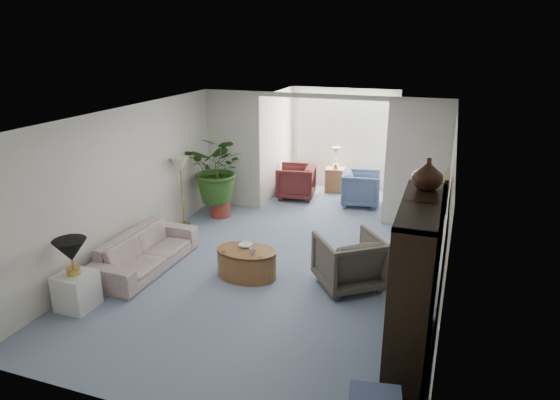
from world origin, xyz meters
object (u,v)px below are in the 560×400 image
at_px(sofa, 146,251).
at_px(table_lamp, 71,250).
at_px(floor_lamp, 180,164).
at_px(sunroom_chair_maroon, 296,182).
at_px(coffee_bowl, 246,245).
at_px(cabinet_urn, 428,174).
at_px(side_table_dark, 399,267).
at_px(entertainment_cabinet, 415,282).
at_px(framed_picture, 447,193).
at_px(wingback_chair, 349,261).
at_px(sunroom_chair_blue, 361,188).
at_px(coffee_cup, 253,251).
at_px(end_table, 77,291).
at_px(coffee_table, 247,263).
at_px(sunroom_table, 335,180).
at_px(plant_pot, 220,209).

relative_size(sofa, table_lamp, 4.53).
relative_size(floor_lamp, sunroom_chair_maroon, 0.43).
height_order(coffee_bowl, cabinet_urn, cabinet_urn).
relative_size(side_table_dark, cabinet_urn, 1.57).
relative_size(sofa, entertainment_cabinet, 1.06).
xyz_separation_m(framed_picture, cabinet_urn, (-0.23, -0.55, 0.37)).
bearing_deg(sofa, wingback_chair, -80.54).
xyz_separation_m(table_lamp, sunroom_chair_blue, (2.87, 5.58, -0.49)).
bearing_deg(coffee_cup, wingback_chair, 13.15).
xyz_separation_m(end_table, coffee_table, (1.83, 1.62, -0.03)).
xyz_separation_m(sofa, coffee_table, (1.63, 0.27, -0.07)).
distance_m(cabinet_urn, sunroom_table, 6.08).
bearing_deg(coffee_table, cabinet_urn, -14.09).
bearing_deg(coffee_cup, sunroom_chair_maroon, 98.54).
xyz_separation_m(coffee_table, side_table_dark, (2.24, 0.53, 0.06)).
bearing_deg(sofa, sunroom_chair_maroon, -14.83).
height_order(side_table_dark, cabinet_urn, cabinet_urn).
bearing_deg(cabinet_urn, sunroom_chair_blue, 108.32).
distance_m(sofa, floor_lamp, 2.08).
bearing_deg(coffee_bowl, table_lamp, -136.10).
distance_m(floor_lamp, side_table_dark, 4.47).
relative_size(framed_picture, coffee_cup, 4.66).
relative_size(floor_lamp, wingback_chair, 0.40).
distance_m(end_table, floor_lamp, 3.31).
distance_m(entertainment_cabinet, sunroom_table, 6.32).
relative_size(side_table_dark, entertainment_cabinet, 0.30).
distance_m(plant_pot, sunroom_chair_maroon, 2.03).
distance_m(entertainment_cabinet, plant_pot, 5.41).
bearing_deg(coffee_table, coffee_cup, -33.69).
relative_size(sunroom_chair_blue, sunroom_table, 1.43).
distance_m(coffee_bowl, plant_pot, 2.66).
bearing_deg(coffee_table, sunroom_table, 86.48).
bearing_deg(coffee_bowl, side_table_dark, 10.51).
xyz_separation_m(side_table_dark, plant_pot, (-3.81, 1.75, -0.13)).
bearing_deg(framed_picture, sunroom_chair_maroon, 128.75).
bearing_deg(table_lamp, entertainment_cabinet, 6.12).
bearing_deg(sunroom_chair_blue, sofa, 139.21).
bearing_deg(plant_pot, coffee_bowl, -55.17).
bearing_deg(table_lamp, sunroom_table, 71.46).
distance_m(table_lamp, entertainment_cabinet, 4.42).
bearing_deg(entertainment_cabinet, sunroom_table, 111.23).
height_order(framed_picture, sunroom_table, framed_picture).
bearing_deg(framed_picture, sofa, -177.77).
distance_m(end_table, sunroom_chair_blue, 6.27).
bearing_deg(sunroom_chair_maroon, coffee_bowl, -2.44).
distance_m(framed_picture, coffee_table, 3.16).
bearing_deg(sunroom_chair_blue, framed_picture, -165.10).
height_order(framed_picture, table_lamp, framed_picture).
xyz_separation_m(end_table, wingback_chair, (3.38, 1.84, 0.15)).
relative_size(sofa, sunroom_table, 3.47).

